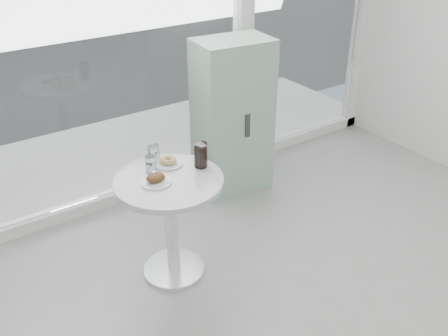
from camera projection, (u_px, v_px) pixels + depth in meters
main_table at (170, 207)px, 3.34m from camera, size 0.72×0.72×0.77m
patio_deck at (126, 150)px, 5.21m from camera, size 5.60×1.60×0.05m
mint_cabinet at (232, 117)px, 4.33m from camera, size 0.67×0.48×1.36m
plate_fritter at (156, 179)px, 3.18m from camera, size 0.20×0.20×0.07m
plate_donut at (168, 162)px, 3.39m from camera, size 0.19×0.19×0.05m
water_tumbler_a at (151, 165)px, 3.30m from camera, size 0.07×0.07×0.11m
water_tumbler_b at (154, 155)px, 3.41m from camera, size 0.08×0.08×0.13m
cola_glass at (201, 155)px, 3.34m from camera, size 0.09×0.09×0.17m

